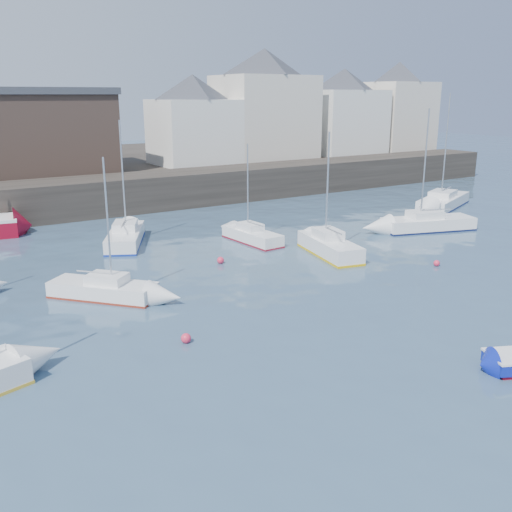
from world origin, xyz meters
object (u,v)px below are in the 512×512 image
sailboat_h (125,236)px  buoy_near (186,343)px  sailboat_d (428,223)px  buoy_mid (436,266)px  sailboat_g (443,201)px  buoy_far (221,263)px  sailboat_c (329,246)px  sailboat_b (104,289)px  sailboat_f (252,235)px

sailboat_h → buoy_near: size_ratio=19.37×
sailboat_d → sailboat_h: (-20.52, 8.15, -0.00)m
sailboat_h → buoy_mid: (13.80, -14.84, -0.53)m
buoy_mid → sailboat_h: bearing=132.9°
sailboat_g → buoy_far: sailboat_g is taller
sailboat_c → buoy_mid: sailboat_c is taller
buoy_near → sailboat_b: bearing=99.3°
sailboat_f → sailboat_g: bearing=3.9°
sailboat_h → buoy_far: 8.21m
sailboat_f → buoy_mid: sailboat_f is taller
sailboat_h → buoy_mid: 20.27m
sailboat_b → buoy_mid: size_ratio=18.83×
sailboat_d → sailboat_c: bearing=-172.5°
buoy_near → buoy_far: 11.40m
sailboat_f → sailboat_g: sailboat_g is taller
buoy_mid → buoy_far: buoy_far is taller
buoy_far → sailboat_g: bearing=10.8°
sailboat_d → buoy_mid: bearing=-135.2°
buoy_mid → buoy_far: bearing=145.4°
buoy_mid → sailboat_g: bearing=39.2°
sailboat_b → sailboat_d: size_ratio=0.79×
sailboat_h → buoy_mid: size_ratio=22.06×
buoy_far → sailboat_d: bearing=-2.0°
sailboat_c → sailboat_d: size_ratio=0.86×
sailboat_d → buoy_far: size_ratio=20.75×
sailboat_f → sailboat_h: 8.61m
sailboat_c → sailboat_d: 10.66m
sailboat_c → sailboat_f: sailboat_c is taller
sailboat_b → buoy_near: 7.16m
sailboat_b → buoy_far: 8.15m
sailboat_g → buoy_near: 35.11m
sailboat_g → buoy_far: (-25.47, -4.85, -0.56)m
sailboat_h → sailboat_c: bearing=-43.8°
sailboat_d → sailboat_f: 13.59m
sailboat_f → buoy_near: sailboat_f is taller
sailboat_b → sailboat_c: size_ratio=0.92×
buoy_far → sailboat_c: bearing=-16.5°
sailboat_d → buoy_far: 17.33m
sailboat_b → sailboat_f: (12.17, 5.58, 0.01)m
sailboat_f → sailboat_h: (-7.54, 4.15, 0.07)m
buoy_mid → sailboat_b: bearing=164.5°
sailboat_b → sailboat_h: size_ratio=0.85×
sailboat_b → sailboat_c: (14.59, 0.18, 0.13)m
sailboat_g → buoy_mid: sailboat_g is taller
sailboat_d → buoy_mid: size_ratio=23.83×
buoy_near → buoy_mid: (17.27, 1.94, 0.00)m
sailboat_f → buoy_near: 16.77m
sailboat_c → sailboat_h: size_ratio=0.93×
sailboat_c → sailboat_f: bearing=114.1°
sailboat_d → sailboat_h: sailboat_d is taller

